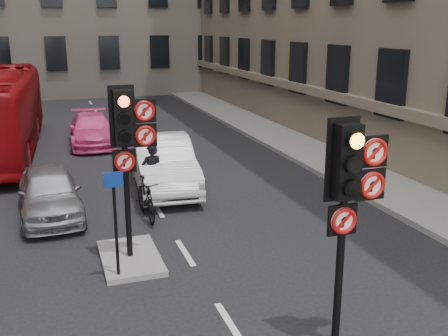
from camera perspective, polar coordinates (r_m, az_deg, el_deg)
pavement_right at (r=20.44m, az=10.51°, el=1.65°), size 3.00×50.00×0.16m
centre_island at (r=11.44m, az=-10.16°, el=-9.60°), size 1.20×2.00×0.12m
signal_near at (r=7.83m, az=13.58°, el=-1.87°), size 0.91×0.40×3.58m
signal_far at (r=10.62m, az=-10.37°, el=3.48°), size 0.91×0.40×3.58m
car_silver at (r=14.31m, az=-18.45°, el=-2.51°), size 1.70×3.84×1.28m
car_white at (r=15.97m, az=-6.67°, el=0.57°), size 2.04×4.90×1.58m
car_pink at (r=22.40m, az=-14.18°, el=4.07°), size 1.89×4.37×1.25m
motorcycle at (r=13.61m, az=-8.50°, el=-3.29°), size 0.58×1.78×1.06m
motorcyclist at (r=14.77m, az=-7.83°, el=-0.54°), size 0.66×0.49×1.66m
info_sign at (r=10.12m, az=-11.79°, el=-4.44°), size 0.36×0.11×2.09m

